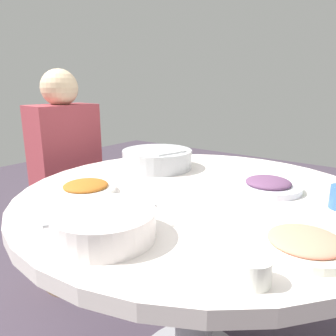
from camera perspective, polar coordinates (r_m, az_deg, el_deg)
The scene contains 9 objects.
round_dining_table at distance 1.20m, azimuth 5.00°, elevation -10.38°, with size 1.25×1.25×0.77m.
rice_bowl at distance 1.44m, azimuth -1.94°, elevation 1.69°, with size 0.31×0.31×0.09m.
soup_bowl at distance 0.81m, azimuth -11.30°, elevation -9.99°, with size 0.26×0.26×0.07m.
dish_stirfry at distance 1.15m, azimuth -14.43°, elevation -3.45°, with size 0.20×0.20×0.04m.
dish_shrimp at distance 0.81m, azimuth 23.25°, elevation -12.23°, with size 0.22×0.22×0.04m.
dish_eggplant at distance 1.20m, azimuth 17.42°, elevation -2.94°, with size 0.23×0.23×0.05m.
tea_cup_far at distance 0.65m, azimuth 14.91°, elevation -17.28°, with size 0.07×0.07×0.05m, color white.
stool_for_diner_left at distance 2.00m, azimuth -16.66°, elevation -13.04°, with size 0.35×0.35×0.46m, color brown.
diner_left at distance 1.82m, azimuth -17.91°, elevation 2.45°, with size 0.36×0.37×0.76m.
Camera 1 is at (-0.92, -0.57, 1.14)m, focal length 34.18 mm.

